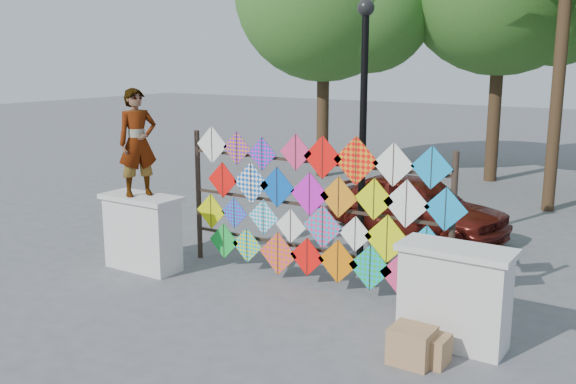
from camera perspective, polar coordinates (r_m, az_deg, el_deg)
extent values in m
plane|color=slate|center=(9.82, -0.53, -9.25)|extent=(80.00, 80.00, 0.00)
cube|color=silver|center=(11.14, -12.80, -3.72)|extent=(1.30, 0.55, 1.20)
cube|color=silver|center=(10.99, -12.95, -0.50)|extent=(1.40, 0.65, 0.08)
cube|color=silver|center=(8.34, 14.54, -9.20)|extent=(1.30, 0.55, 1.20)
cube|color=silver|center=(8.13, 14.78, -4.98)|extent=(1.40, 0.65, 0.08)
cylinder|color=#2E2119|center=(11.45, -7.95, -0.28)|extent=(0.09, 0.09, 2.30)
cylinder|color=#2E2119|center=(9.19, 14.36, -3.59)|extent=(0.09, 0.09, 2.30)
cube|color=#2E2119|center=(10.28, 1.94, -5.03)|extent=(4.60, 0.04, 0.04)
cube|color=#2E2119|center=(10.10, 1.96, -1.23)|extent=(4.60, 0.04, 0.04)
cube|color=#2E2119|center=(9.96, 1.99, 2.69)|extent=(4.60, 0.04, 0.04)
cube|color=white|center=(10.99, -6.77, 4.19)|extent=(0.65, 0.01, 0.65)
cube|color=#2E2119|center=(10.98, -6.81, 4.19)|extent=(0.01, 0.01, 0.64)
cube|color=orange|center=(10.67, -4.57, 3.90)|extent=(0.57, 0.01, 0.57)
cube|color=#2E2119|center=(10.66, -4.61, 3.89)|extent=(0.01, 0.01, 0.56)
cube|color=#E315CE|center=(10.37, -2.32, 3.41)|extent=(0.55, 0.01, 0.55)
cube|color=#2E2119|center=(10.36, -2.36, 3.40)|extent=(0.01, 0.01, 0.54)
cube|color=#E9326C|center=(10.01, 0.70, 3.55)|extent=(0.59, 0.01, 0.59)
cube|color=#2E2119|center=(10.00, 0.66, 3.54)|extent=(0.01, 0.01, 0.58)
cube|color=#FF0E0B|center=(9.77, 3.09, 3.09)|extent=(0.67, 0.01, 0.67)
cube|color=#2E2119|center=(9.76, 3.05, 3.08)|extent=(0.01, 0.01, 0.66)
cube|color=orange|center=(9.50, 6.06, 2.76)|extent=(0.75, 0.01, 0.75)
cube|color=#2E2119|center=(9.49, 6.02, 2.75)|extent=(0.01, 0.01, 0.73)
cube|color=white|center=(9.25, 9.35, 2.42)|extent=(0.65, 0.01, 0.65)
cube|color=#2E2119|center=(9.24, 9.32, 2.41)|extent=(0.01, 0.01, 0.63)
cube|color=#0D91D7|center=(9.04, 12.64, 2.14)|extent=(0.62, 0.01, 0.62)
cube|color=#2E2119|center=(9.03, 12.62, 2.13)|extent=(0.01, 0.01, 0.60)
cube|color=#FF0E0B|center=(10.90, -5.83, 1.07)|extent=(0.62, 0.01, 0.62)
cube|color=#2E2119|center=(10.89, -5.87, 1.06)|extent=(0.01, 0.01, 0.61)
cube|color=blue|center=(10.54, -3.30, 0.81)|extent=(0.70, 0.01, 0.70)
cube|color=#2E2119|center=(10.53, -3.34, 0.80)|extent=(0.01, 0.01, 0.69)
cube|color=blue|center=(10.25, -0.98, 0.42)|extent=(0.67, 0.01, 0.67)
cube|color=#2E2119|center=(10.24, -1.02, 0.41)|extent=(0.01, 0.01, 0.66)
cube|color=#E315CE|center=(9.94, 1.93, -0.20)|extent=(0.70, 0.01, 0.70)
cube|color=#2E2119|center=(9.93, 1.90, -0.21)|extent=(0.01, 0.01, 0.69)
cube|color=orange|center=(9.69, 4.53, -0.47)|extent=(0.65, 0.01, 0.65)
cube|color=#2E2119|center=(9.68, 4.49, -0.48)|extent=(0.01, 0.01, 0.63)
cube|color=#E3F309|center=(9.43, 7.65, -0.64)|extent=(0.63, 0.01, 0.63)
cube|color=#2E2119|center=(9.41, 7.62, -0.66)|extent=(0.01, 0.01, 0.62)
cube|color=white|center=(9.23, 10.47, -1.05)|extent=(0.71, 0.01, 0.71)
cube|color=#2E2119|center=(9.22, 10.44, -1.06)|extent=(0.01, 0.01, 0.70)
cube|color=#0D91D7|center=(9.03, 13.83, -1.50)|extent=(0.63, 0.01, 0.63)
cube|color=#2E2119|center=(9.02, 13.81, -1.51)|extent=(0.01, 0.01, 0.62)
cube|color=#E3F309|center=(11.14, -6.85, -1.70)|extent=(0.62, 0.01, 0.62)
cube|color=#2E2119|center=(11.13, -6.89, -1.72)|extent=(0.01, 0.01, 0.61)
cube|color=#611CD2|center=(10.82, -4.80, -1.86)|extent=(0.54, 0.01, 0.54)
cube|color=#2E2119|center=(10.81, -4.84, -1.87)|extent=(0.01, 0.01, 0.53)
cube|color=white|center=(10.47, -2.19, -2.24)|extent=(0.59, 0.01, 0.59)
cube|color=#2E2119|center=(10.46, -2.23, -2.25)|extent=(0.01, 0.01, 0.58)
cube|color=white|center=(10.20, 0.24, -3.04)|extent=(0.57, 0.01, 0.57)
cube|color=#2E2119|center=(10.19, 0.21, -3.05)|extent=(0.01, 0.01, 0.56)
cube|color=#0AA8E6|center=(9.89, 3.10, -3.10)|extent=(0.70, 0.01, 0.70)
cube|color=#2E2119|center=(9.88, 3.06, -3.12)|extent=(0.01, 0.01, 0.69)
cube|color=white|center=(9.64, 6.01, -3.73)|extent=(0.55, 0.01, 0.55)
cube|color=#2E2119|center=(9.63, 5.97, -3.74)|extent=(0.01, 0.01, 0.54)
cube|color=#E3F309|center=(9.43, 8.80, -4.15)|extent=(0.73, 0.01, 0.73)
cube|color=#2E2119|center=(9.42, 8.77, -4.17)|extent=(0.01, 0.01, 0.72)
cube|color=#0AA8E6|center=(9.21, 12.19, -4.70)|extent=(0.60, 0.01, 0.60)
cube|color=#2E2119|center=(9.20, 12.16, -4.72)|extent=(0.01, 0.01, 0.59)
cube|color=green|center=(11.05, -5.71, -4.35)|extent=(0.62, 0.01, 0.62)
cube|color=#2E2119|center=(11.04, -5.75, -4.36)|extent=(0.01, 0.01, 0.61)
cube|color=#E3F309|center=(10.75, -3.65, -4.75)|extent=(0.60, 0.01, 0.60)
cube|color=#2E2119|center=(10.74, -3.69, -4.76)|extent=(0.01, 0.01, 0.59)
cube|color=#E9326C|center=(10.42, -0.89, -5.50)|extent=(0.73, 0.01, 0.73)
cube|color=#2E2119|center=(10.41, -0.93, -5.51)|extent=(0.01, 0.01, 0.71)
cube|color=#FF0E0B|center=(10.13, 1.71, -5.79)|extent=(0.63, 0.01, 0.63)
cube|color=#2E2119|center=(10.12, 1.68, -5.81)|extent=(0.01, 0.01, 0.62)
cube|color=orange|center=(9.86, 4.45, -6.19)|extent=(0.69, 0.01, 0.69)
cube|color=#2E2119|center=(9.85, 4.42, -6.21)|extent=(0.01, 0.01, 0.68)
cube|color=green|center=(9.63, 7.31, -6.70)|extent=(0.71, 0.01, 0.71)
cube|color=#2E2119|center=(9.62, 7.28, -6.71)|extent=(0.01, 0.01, 0.70)
cube|color=#E9326C|center=(9.44, 10.08, -7.30)|extent=(0.69, 0.01, 0.69)
cube|color=#2E2119|center=(9.43, 10.05, -7.32)|extent=(0.01, 0.01, 0.68)
cube|color=#E315CE|center=(9.25, 13.40, -7.80)|extent=(0.54, 0.01, 0.54)
cube|color=#2E2119|center=(9.24, 13.38, -7.82)|extent=(0.01, 0.01, 0.53)
cylinder|color=#48381F|center=(19.25, 3.11, 7.10)|extent=(0.36, 0.36, 3.85)
sphere|color=#24621F|center=(18.88, 7.24, 15.94)|extent=(3.64, 3.64, 3.64)
cylinder|color=#48381F|center=(19.36, 17.87, 6.98)|extent=(0.36, 0.36, 4.12)
cylinder|color=#48381F|center=(15.91, 22.83, 8.15)|extent=(0.28, 0.28, 5.50)
imported|color=#99999E|center=(10.84, -13.22, 4.30)|extent=(0.66, 0.77, 1.77)
imported|color=#51130D|center=(13.08, 11.30, -1.17)|extent=(3.92, 2.12, 1.27)
cylinder|color=black|center=(10.84, 6.64, 4.18)|extent=(0.12, 0.12, 4.20)
sphere|color=black|center=(10.77, 6.94, 15.96)|extent=(0.28, 0.28, 0.28)
cube|color=#A98251|center=(7.91, 10.96, -13.22)|extent=(0.49, 0.44, 0.44)
cube|color=#A98251|center=(7.96, 12.53, -13.46)|extent=(0.41, 0.38, 0.35)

